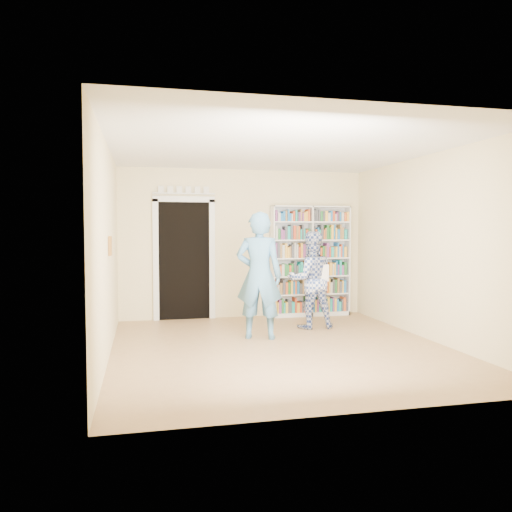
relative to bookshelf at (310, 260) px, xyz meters
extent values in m
plane|color=#9B734B|center=(-1.23, -2.34, -1.03)|extent=(5.00, 5.00, 0.00)
plane|color=white|center=(-1.23, -2.34, 1.67)|extent=(5.00, 5.00, 0.00)
plane|color=beige|center=(-1.23, 0.16, 0.32)|extent=(4.50, 0.00, 4.50)
plane|color=beige|center=(-3.48, -2.34, 0.32)|extent=(0.00, 5.00, 5.00)
plane|color=beige|center=(1.02, -2.34, 0.32)|extent=(0.00, 5.00, 5.00)
cube|color=white|center=(0.00, 0.00, -0.01)|extent=(1.49, 0.28, 2.05)
cube|color=white|center=(0.00, 0.00, -0.01)|extent=(0.02, 0.28, 2.05)
cube|color=black|center=(-2.33, 0.14, 0.02)|extent=(0.90, 0.03, 2.10)
cube|color=silver|center=(-2.83, 0.12, 0.02)|extent=(0.10, 0.06, 2.20)
cube|color=silver|center=(-1.83, 0.12, 0.02)|extent=(0.10, 0.06, 2.20)
cube|color=silver|center=(-2.33, 0.12, 1.12)|extent=(1.10, 0.06, 0.10)
cube|color=silver|center=(-2.33, 0.12, 1.22)|extent=(1.10, 0.08, 0.02)
cube|color=maroon|center=(-3.46, -2.14, 0.37)|extent=(0.03, 0.25, 0.25)
imported|color=teal|center=(-1.38, -1.71, -0.10)|extent=(0.79, 0.65, 1.87)
imported|color=navy|center=(-0.38, -1.12, -0.25)|extent=(0.80, 0.64, 1.58)
cube|color=white|center=(-0.24, -1.32, -0.12)|extent=(0.19, 0.02, 0.27)
camera|label=1|loc=(-3.05, -8.82, 0.57)|focal=35.00mm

